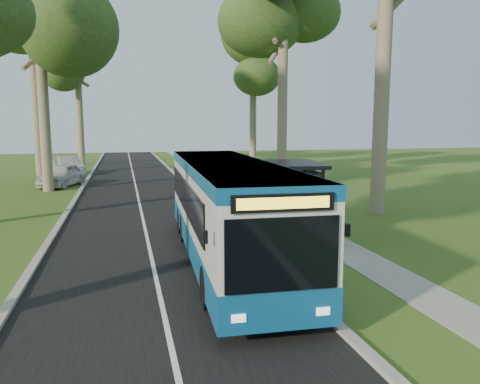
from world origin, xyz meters
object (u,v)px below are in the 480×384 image
object	(u,v)px
car_silver	(68,166)
litter_bin	(266,230)
bus_shelter	(303,186)
bus_stop_sign	(316,238)
car_white	(62,175)
bus	(227,211)

from	to	relation	value
car_silver	litter_bin	bearing A→B (deg)	-90.15
bus_shelter	litter_bin	world-z (taller)	bus_shelter
bus_shelter	car_silver	xyz separation A→B (m)	(-10.96, 25.95, -1.26)
bus_stop_sign	litter_bin	bearing A→B (deg)	83.20
bus_shelter	car_white	size ratio (longest dim) A/B	0.76
bus	bus_stop_sign	xyz separation A→B (m)	(1.61, -3.13, -0.22)
bus_stop_sign	bus_shelter	world-z (taller)	bus_shelter
bus	bus_stop_sign	distance (m)	3.53
bus	car_white	distance (m)	21.57
bus_shelter	car_silver	distance (m)	28.20
bus	litter_bin	size ratio (longest dim) A/B	13.12
bus	litter_bin	distance (m)	2.92
bus_stop_sign	car_white	size ratio (longest dim) A/B	0.48
bus	car_silver	world-z (taller)	bus
bus_stop_sign	car_silver	size ratio (longest dim) A/B	0.48
litter_bin	car_white	bearing A→B (deg)	116.30
bus_stop_sign	car_white	distance (m)	25.06
car_white	bus	bearing A→B (deg)	-51.60
car_white	car_silver	distance (m)	7.76
litter_bin	car_silver	world-z (taller)	car_silver
bus_stop_sign	litter_bin	size ratio (longest dim) A/B	2.45
litter_bin	car_white	xyz separation A→B (m)	(-9.09, 18.39, 0.33)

